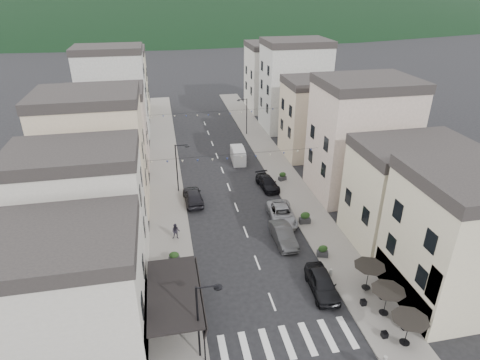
{
  "coord_description": "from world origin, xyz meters",
  "views": [
    {
      "loc": [
        -7.16,
        -16.99,
        22.6
      ],
      "look_at": [
        0.36,
        20.72,
        3.5
      ],
      "focal_mm": 30.0,
      "sensor_mm": 36.0,
      "label": 1
    }
  ],
  "objects_px": {
    "parked_car_b": "(283,235)",
    "parked_car_d": "(267,183)",
    "parked_car_e": "(193,196)",
    "parked_car_c": "(282,214)",
    "pedestrian_b": "(176,231)",
    "delivery_van": "(238,155)",
    "pedestrian_a": "(176,278)",
    "parked_car_a": "(322,283)"
  },
  "relations": [
    {
      "from": "parked_car_c",
      "to": "pedestrian_b",
      "type": "height_order",
      "value": "pedestrian_b"
    },
    {
      "from": "parked_car_e",
      "to": "delivery_van",
      "type": "bearing_deg",
      "value": -127.7
    },
    {
      "from": "parked_car_b",
      "to": "parked_car_c",
      "type": "height_order",
      "value": "parked_car_b"
    },
    {
      "from": "parked_car_a",
      "to": "delivery_van",
      "type": "relative_size",
      "value": 1.09
    },
    {
      "from": "pedestrian_a",
      "to": "parked_car_e",
      "type": "bearing_deg",
      "value": 57.8
    },
    {
      "from": "parked_car_a",
      "to": "parked_car_c",
      "type": "height_order",
      "value": "parked_car_a"
    },
    {
      "from": "parked_car_d",
      "to": "pedestrian_a",
      "type": "relative_size",
      "value": 2.69
    },
    {
      "from": "parked_car_c",
      "to": "parked_car_e",
      "type": "xyz_separation_m",
      "value": [
        -8.76,
        5.62,
        0.07
      ]
    },
    {
      "from": "delivery_van",
      "to": "pedestrian_a",
      "type": "height_order",
      "value": "delivery_van"
    },
    {
      "from": "parked_car_b",
      "to": "pedestrian_b",
      "type": "distance_m",
      "value": 10.37
    },
    {
      "from": "pedestrian_b",
      "to": "parked_car_d",
      "type": "bearing_deg",
      "value": 48.67
    },
    {
      "from": "parked_car_c",
      "to": "pedestrian_a",
      "type": "relative_size",
      "value": 3.2
    },
    {
      "from": "parked_car_c",
      "to": "delivery_van",
      "type": "xyz_separation_m",
      "value": [
        -1.55,
        16.01,
        0.25
      ]
    },
    {
      "from": "parked_car_e",
      "to": "parked_car_c",
      "type": "bearing_deg",
      "value": 144.4
    },
    {
      "from": "parked_car_e",
      "to": "parked_car_b",
      "type": "bearing_deg",
      "value": 126.68
    },
    {
      "from": "parked_car_b",
      "to": "parked_car_c",
      "type": "bearing_deg",
      "value": 74.6
    },
    {
      "from": "parked_car_a",
      "to": "parked_car_b",
      "type": "xyz_separation_m",
      "value": [
        -1.07,
        7.2,
        -0.03
      ]
    },
    {
      "from": "parked_car_b",
      "to": "parked_car_d",
      "type": "relative_size",
      "value": 1.03
    },
    {
      "from": "parked_car_e",
      "to": "pedestrian_b",
      "type": "xyz_separation_m",
      "value": [
        -2.3,
        -6.99,
        0.11
      ]
    },
    {
      "from": "parked_car_b",
      "to": "parked_car_e",
      "type": "distance_m",
      "value": 12.2
    },
    {
      "from": "parked_car_d",
      "to": "pedestrian_a",
      "type": "bearing_deg",
      "value": -133.82
    },
    {
      "from": "parked_car_a",
      "to": "pedestrian_a",
      "type": "xyz_separation_m",
      "value": [
        -11.47,
        2.75,
        0.16
      ]
    },
    {
      "from": "pedestrian_a",
      "to": "pedestrian_b",
      "type": "xyz_separation_m",
      "value": [
        0.32,
        6.86,
        -0.04
      ]
    },
    {
      "from": "parked_car_a",
      "to": "parked_car_c",
      "type": "xyz_separation_m",
      "value": [
        -0.09,
        10.99,
        -0.06
      ]
    },
    {
      "from": "parked_car_b",
      "to": "parked_car_c",
      "type": "relative_size",
      "value": 0.87
    },
    {
      "from": "parked_car_c",
      "to": "parked_car_b",
      "type": "bearing_deg",
      "value": -100.17
    },
    {
      "from": "parked_car_c",
      "to": "pedestrian_a",
      "type": "bearing_deg",
      "value": -139.74
    },
    {
      "from": "parked_car_d",
      "to": "parked_car_e",
      "type": "xyz_separation_m",
      "value": [
        -9.2,
        -1.91,
        0.16
      ]
    },
    {
      "from": "delivery_van",
      "to": "pedestrian_b",
      "type": "distance_m",
      "value": 19.82
    },
    {
      "from": "parked_car_a",
      "to": "delivery_van",
      "type": "distance_m",
      "value": 27.05
    },
    {
      "from": "parked_car_a",
      "to": "parked_car_d",
      "type": "bearing_deg",
      "value": 92.61
    },
    {
      "from": "parked_car_d",
      "to": "pedestrian_b",
      "type": "distance_m",
      "value": 14.55
    },
    {
      "from": "parked_car_a",
      "to": "parked_car_b",
      "type": "relative_size",
      "value": 1.01
    },
    {
      "from": "parked_car_d",
      "to": "parked_car_b",
      "type": "bearing_deg",
      "value": -104.11
    },
    {
      "from": "delivery_van",
      "to": "parked_car_d",
      "type": "bearing_deg",
      "value": -73.35
    },
    {
      "from": "delivery_van",
      "to": "pedestrian_a",
      "type": "distance_m",
      "value": 26.17
    },
    {
      "from": "parked_car_c",
      "to": "parked_car_d",
      "type": "xyz_separation_m",
      "value": [
        0.44,
        7.53,
        -0.09
      ]
    },
    {
      "from": "parked_car_b",
      "to": "parked_car_a",
      "type": "bearing_deg",
      "value": -82.41
    },
    {
      "from": "parked_car_b",
      "to": "parked_car_e",
      "type": "xyz_separation_m",
      "value": [
        -7.78,
        9.4,
        0.05
      ]
    },
    {
      "from": "parked_car_d",
      "to": "parked_car_e",
      "type": "distance_m",
      "value": 9.4
    },
    {
      "from": "parked_car_b",
      "to": "parked_car_d",
      "type": "bearing_deg",
      "value": 82.0
    },
    {
      "from": "parked_car_b",
      "to": "parked_car_d",
      "type": "xyz_separation_m",
      "value": [
        1.42,
        11.31,
        -0.12
      ]
    }
  ]
}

